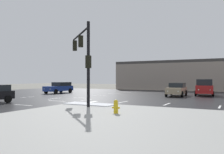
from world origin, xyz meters
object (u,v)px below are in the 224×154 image
at_px(traffic_signal_mast, 83,52).
at_px(suv_red, 204,87).
at_px(fire_hydrant, 116,106).
at_px(sedan_blue, 59,87).
at_px(sedan_tan, 177,89).

distance_m(traffic_signal_mast, suv_red, 18.18).
relative_size(fire_hydrant, suv_red, 0.16).
xyz_separation_m(fire_hydrant, sedan_blue, (-16.67, 14.83, 0.32)).
xyz_separation_m(sedan_blue, suv_red, (19.18, 4.77, 0.24)).
xyz_separation_m(fire_hydrant, sedan_tan, (-0.35, 17.08, 0.32)).
xyz_separation_m(traffic_signal_mast, sedan_blue, (-12.27, 11.75, -3.38)).
bearing_deg(traffic_signal_mast, fire_hydrant, -171.67).
xyz_separation_m(fire_hydrant, suv_red, (2.51, 19.60, 0.55)).
distance_m(fire_hydrant, suv_red, 19.77).
xyz_separation_m(traffic_signal_mast, sedan_tan, (4.05, 14.00, -3.38)).
bearing_deg(traffic_signal_mast, suv_red, -69.31).
relative_size(traffic_signal_mast, suv_red, 1.22).
bearing_deg(sedan_tan, sedan_blue, -84.95).
bearing_deg(sedan_blue, fire_hydrant, 50.30).
bearing_deg(fire_hydrant, sedan_tan, 91.17).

